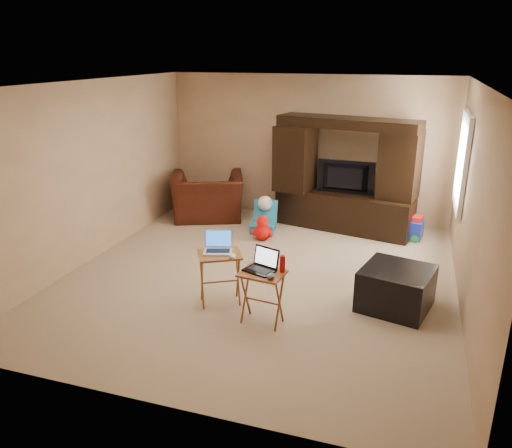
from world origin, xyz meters
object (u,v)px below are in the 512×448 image
(water_bottle, at_px, (282,264))
(tray_table_right, at_px, (262,298))
(plush_toy, at_px, (262,228))
(mouse_right, at_px, (271,276))
(ottoman, at_px, (396,288))
(television, at_px, (345,178))
(mouse_left, at_px, (233,256))
(laptop_left, at_px, (218,243))
(push_toy, at_px, (404,225))
(tray_table_left, at_px, (220,278))
(laptop_right, at_px, (259,261))
(recliner, at_px, (208,197))
(child_rocker, at_px, (263,217))
(entertainment_center, at_px, (345,175))

(water_bottle, bearing_deg, tray_table_right, -158.20)
(plush_toy, relative_size, mouse_right, 3.35)
(ottoman, relative_size, tray_table_right, 1.25)
(television, height_order, mouse_left, television)
(plush_toy, relative_size, laptop_left, 1.24)
(plush_toy, distance_m, mouse_right, 2.76)
(push_toy, distance_m, ottoman, 2.44)
(tray_table_left, xyz_separation_m, mouse_right, (0.74, -0.41, 0.32))
(laptop_left, bearing_deg, laptop_right, -44.15)
(recliner, xyz_separation_m, laptop_right, (1.98, -3.20, 0.33))
(tray_table_left, relative_size, tray_table_right, 1.05)
(plush_toy, xyz_separation_m, tray_table_right, (0.76, -2.46, 0.10))
(water_bottle, bearing_deg, push_toy, 69.57)
(ottoman, bearing_deg, television, 111.76)
(recliner, distance_m, tray_table_right, 3.80)
(child_rocker, distance_m, mouse_left, 2.67)
(ottoman, height_order, tray_table_right, tray_table_right)
(push_toy, xyz_separation_m, mouse_right, (-1.25, -3.37, 0.41))
(entertainment_center, distance_m, mouse_left, 3.28)
(entertainment_center, distance_m, push_toy, 1.24)
(mouse_left, relative_size, mouse_right, 1.05)
(push_toy, bearing_deg, recliner, -168.78)
(laptop_left, bearing_deg, mouse_right, -47.42)
(television, xyz_separation_m, child_rocker, (-1.24, -0.52, -0.64))
(entertainment_center, relative_size, laptop_right, 7.17)
(tray_table_left, xyz_separation_m, laptop_left, (-0.03, 0.03, 0.44))
(entertainment_center, xyz_separation_m, recliner, (-2.39, -0.16, -0.53))
(television, distance_m, laptop_right, 3.35)
(television, height_order, mouse_right, television)
(recliner, xyz_separation_m, push_toy, (3.40, 0.04, -0.18))
(tray_table_right, relative_size, water_bottle, 3.25)
(mouse_right, height_order, water_bottle, water_bottle)
(laptop_left, relative_size, water_bottle, 1.78)
(recliner, distance_m, mouse_left, 3.41)
(mouse_right, distance_m, water_bottle, 0.22)
(ottoman, distance_m, tray_table_left, 2.07)
(entertainment_center, xyz_separation_m, laptop_left, (-1.02, -3.07, -0.18))
(television, height_order, push_toy, television)
(recliner, height_order, laptop_right, laptop_right)
(push_toy, height_order, tray_table_left, tray_table_left)
(ottoman, xyz_separation_m, tray_table_right, (-1.38, -0.82, 0.06))
(entertainment_center, height_order, push_toy, entertainment_center)
(tray_table_right, bearing_deg, entertainment_center, 90.78)
(television, distance_m, water_bottle, 3.27)
(laptop_left, bearing_deg, child_rocker, 77.10)
(push_toy, height_order, water_bottle, water_bottle)
(ottoman, xyz_separation_m, tray_table_left, (-1.99, -0.53, 0.07))
(television, relative_size, water_bottle, 5.06)
(television, height_order, recliner, television)
(entertainment_center, distance_m, television, 0.06)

